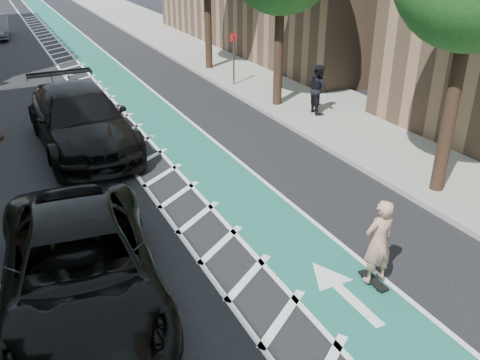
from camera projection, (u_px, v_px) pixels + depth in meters
ground at (158, 261)px, 11.13m from camera, size 120.00×120.00×0.00m
bike_lane at (152, 113)px, 20.40m from camera, size 2.00×90.00×0.01m
buffer_strip at (115, 118)px, 19.80m from camera, size 1.40×90.00×0.01m
sidewalk_right at (291, 92)px, 22.96m from camera, size 5.00×90.00×0.15m
curb_right at (242, 98)px, 21.98m from camera, size 0.12×90.00×0.16m
sign_post at (234, 59)px, 23.27m from camera, size 0.35×0.08×2.47m
skateboard at (373, 280)px, 10.37m from camera, size 0.22×0.75×0.10m
skateboarder at (378, 242)px, 9.97m from camera, size 0.67×0.45×1.83m
suv_near at (80, 268)px, 9.45m from camera, size 3.56×6.48×1.72m
suv_far at (80, 119)px, 16.70m from camera, size 2.91×6.85×1.97m
pedestrian at (318, 89)px, 19.60m from camera, size 0.84×1.01×1.89m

